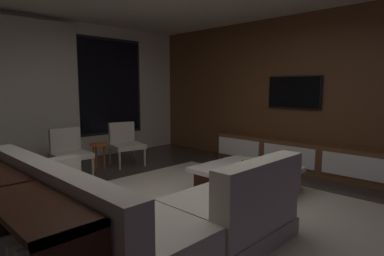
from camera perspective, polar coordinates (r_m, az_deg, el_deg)
name	(u,v)px	position (r m, az deg, el deg)	size (l,w,h in m)	color
floor	(184,217)	(3.72, -1.43, -15.45)	(9.20, 9.20, 0.00)	#332B26
back_wall_with_window	(45,92)	(6.52, -24.70, 5.77)	(6.60, 0.30, 2.70)	beige
media_wall	(310,92)	(5.98, 20.24, 5.97)	(0.12, 7.80, 2.70)	brown
area_rug	(211,210)	(3.89, 3.46, -14.33)	(3.20, 3.80, 0.01)	beige
sectional_couch	(127,215)	(3.06, -11.45, -14.87)	(1.98, 2.50, 0.82)	#A49C8C
coffee_table	(246,180)	(4.48, 9.50, -9.03)	(1.16, 1.16, 0.36)	black
book_stack_on_coffee_table	(252,163)	(4.44, 10.54, -6.17)	(0.30, 0.21, 0.11)	#5B9D82
accent_chair_near_window	(125,141)	(6.12, -11.80, -2.33)	(0.64, 0.66, 0.78)	#B2ADA0
accent_chair_by_curtain	(69,150)	(5.54, -21.01, -3.66)	(0.58, 0.60, 0.78)	#B2ADA0
side_stool	(98,148)	(5.85, -16.26, -3.51)	(0.32, 0.32, 0.46)	#BF4C1E
media_console	(297,156)	(5.86, 18.13, -4.77)	(0.46, 3.10, 0.52)	brown
mounted_tv	(294,92)	(5.99, 17.62, 6.08)	(0.05, 0.99, 0.57)	black
console_table_behind_couch	(10,229)	(2.78, -29.54, -15.33)	(0.40, 2.10, 0.74)	black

